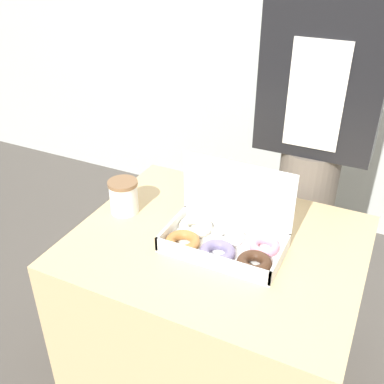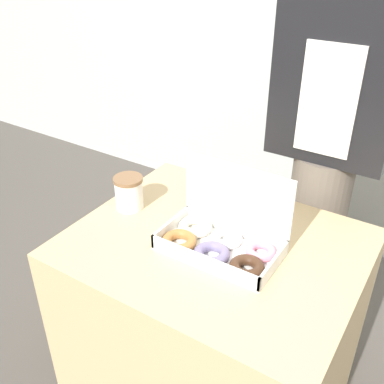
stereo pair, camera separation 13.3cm
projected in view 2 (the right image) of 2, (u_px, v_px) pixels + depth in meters
name	position (u px, v px, depth m)	size (l,w,h in m)	color
table	(212.00, 330.00, 1.55)	(0.86, 0.69, 0.76)	tan
donut_box	(220.00, 239.00, 1.30)	(0.35, 0.22, 0.24)	white
coffee_cup	(129.00, 192.00, 1.49)	(0.10, 0.10, 0.11)	white
person_customer	(327.00, 150.00, 1.57)	(0.40, 0.22, 1.66)	#665B51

